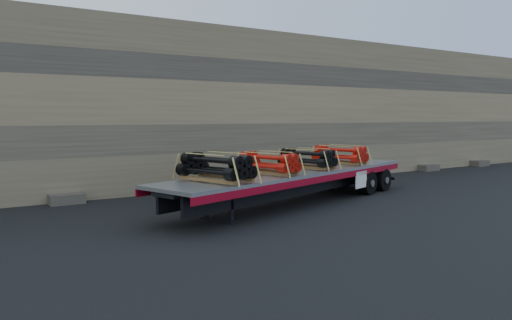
{
  "coord_description": "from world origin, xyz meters",
  "views": [
    {
      "loc": [
        -11.99,
        -13.77,
        3.12
      ],
      "look_at": [
        -1.87,
        1.67,
        1.51
      ],
      "focal_mm": 35.0,
      "sensor_mm": 36.0,
      "label": 1
    }
  ],
  "objects_px": {
    "bundle_midfront": "(269,164)",
    "bundle_midrear": "(307,159)",
    "trailer": "(295,187)",
    "bundle_front": "(216,168)",
    "bundle_rear": "(340,155)"
  },
  "relations": [
    {
      "from": "trailer",
      "to": "bundle_rear",
      "type": "distance_m",
      "value": 3.25
    },
    {
      "from": "bundle_midfront",
      "to": "bundle_midrear",
      "type": "bearing_deg",
      "value": 0.0
    },
    {
      "from": "bundle_front",
      "to": "bundle_midfront",
      "type": "xyz_separation_m",
      "value": [
        2.38,
        0.71,
        -0.05
      ]
    },
    {
      "from": "bundle_midfront",
      "to": "bundle_midrear",
      "type": "height_order",
      "value": "bundle_midfront"
    },
    {
      "from": "bundle_midfront",
      "to": "bundle_front",
      "type": "bearing_deg",
      "value": -180.0
    },
    {
      "from": "bundle_midrear",
      "to": "bundle_front",
      "type": "bearing_deg",
      "value": 180.0
    },
    {
      "from": "trailer",
      "to": "bundle_front",
      "type": "height_order",
      "value": "bundle_front"
    },
    {
      "from": "trailer",
      "to": "bundle_front",
      "type": "distance_m",
      "value": 4.12
    },
    {
      "from": "bundle_front",
      "to": "bundle_midrear",
      "type": "relative_size",
      "value": 1.14
    },
    {
      "from": "bundle_midfront",
      "to": "bundle_midrear",
      "type": "xyz_separation_m",
      "value": [
        2.19,
        0.66,
        -0.0
      ]
    },
    {
      "from": "bundle_midfront",
      "to": "bundle_rear",
      "type": "xyz_separation_m",
      "value": [
        4.42,
        1.32,
        0.01
      ]
    },
    {
      "from": "bundle_midfront",
      "to": "bundle_midrear",
      "type": "distance_m",
      "value": 2.29
    },
    {
      "from": "trailer",
      "to": "bundle_midfront",
      "type": "bearing_deg",
      "value": -180.0
    },
    {
      "from": "bundle_midfront",
      "to": "bundle_rear",
      "type": "relative_size",
      "value": 0.98
    },
    {
      "from": "bundle_front",
      "to": "bundle_rear",
      "type": "bearing_deg",
      "value": 0.0
    }
  ]
}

